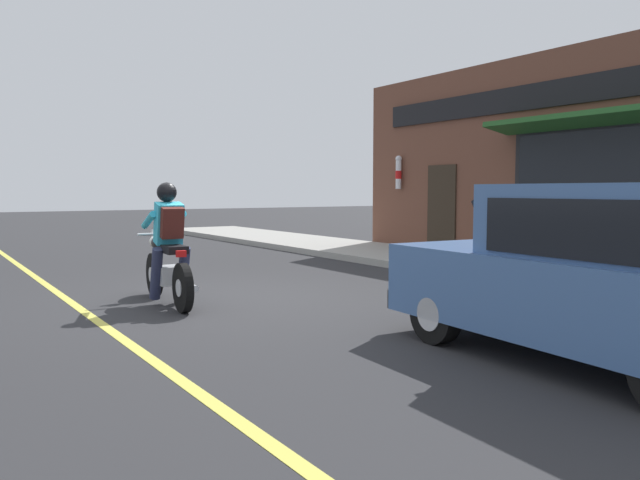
{
  "coord_description": "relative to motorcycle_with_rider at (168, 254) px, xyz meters",
  "views": [
    {
      "loc": [
        -3.52,
        -7.93,
        1.52
      ],
      "look_at": [
        0.34,
        -2.0,
        0.95
      ],
      "focal_mm": 35.0,
      "sensor_mm": 36.0,
      "label": 1
    }
  ],
  "objects": [
    {
      "name": "motorcycle_with_rider",
      "position": [
        0.0,
        0.0,
        0.0
      ],
      "size": [
        0.59,
        2.02,
        1.62
      ],
      "color": "black",
      "rests_on": "ground"
    },
    {
      "name": "lane_stripe",
      "position": [
        -1.08,
        2.92,
        -0.67
      ],
      "size": [
        0.12,
        19.8,
        0.01
      ],
      "primitive_type": "cube",
      "color": "#D1C64C",
      "rests_on": "ground"
    },
    {
      "name": "car_hatchback",
      "position": [
        2.13,
        -4.84,
        0.09
      ],
      "size": [
        1.84,
        3.86,
        1.57
      ],
      "color": "black",
      "rests_on": "ground"
    },
    {
      "name": "storefront_building",
      "position": [
        7.72,
        -0.66,
        1.43
      ],
      "size": [
        1.25,
        11.63,
        4.2
      ],
      "color": "brown",
      "rests_on": "ground"
    },
    {
      "name": "sidewalk_curb",
      "position": [
        6.19,
        2.92,
        -0.61
      ],
      "size": [
        2.6,
        22.0,
        0.14
      ],
      "primitive_type": "cube",
      "color": "#9E9B93",
      "rests_on": "ground"
    },
    {
      "name": "ground_plane",
      "position": [
        0.72,
        -0.08,
        -0.68
      ],
      "size": [
        80.0,
        80.0,
        0.0
      ],
      "primitive_type": "plane",
      "color": "#2B2B2D"
    }
  ]
}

